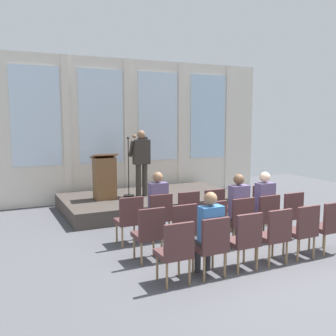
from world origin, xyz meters
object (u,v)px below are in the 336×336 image
object	(u,v)px
chair_r1_c2	(212,222)
chair_r1_c3	(239,219)
chair_r0_c5	(258,202)
chair_r1_c5	(289,212)
chair_r0_c4	(236,205)
chair_r1_c0	(149,231)
audience_r2_c1	(209,229)
chair_r2_c2	(245,238)
lectern	(105,177)
audience_r1_c3	(237,206)
chair_r2_c4	(303,228)
chair_r0_c1	(159,214)
audience_r1_c4	(263,203)
mic_stand	(129,183)
chair_r2_c3	(275,233)
chair_r0_c3	(212,208)
chair_r0_c2	(186,211)
chair_r2_c5	(328,224)
chair_r0_c0	(130,217)
chair_r2_c1	(212,243)
speaker	(141,158)
chair_r2_c0	(176,249)
chair_r1_c4	(265,215)
audience_r0_c1	(157,202)

from	to	relation	value
chair_r1_c2	chair_r1_c3	world-z (taller)	same
chair_r0_c5	chair_r1_c5	size ratio (longest dim) A/B	1.00
chair_r0_c4	chair_r1_c0	bearing A→B (deg)	-158.16
audience_r2_c1	chair_r2_c2	distance (m)	0.64
lectern	chair_r0_c4	distance (m)	3.39
audience_r1_c3	chair_r2_c4	xyz separation A→B (m)	(0.61, -1.05, -0.22)
chair_r0_c1	chair_r1_c2	world-z (taller)	same
chair_r2_c2	audience_r1_c4	bearing A→B (deg)	40.91
mic_stand	chair_r0_c5	xyz separation A→B (m)	(2.09, -2.66, -0.17)
chair_r2_c3	chair_r2_c4	xyz separation A→B (m)	(0.61, 0.00, 0.00)
chair_r0_c3	chair_r0_c1	bearing A→B (deg)	180.00
chair_r2_c2	chair_r1_c0	bearing A→B (deg)	141.29
chair_r0_c2	audience_r1_c4	size ratio (longest dim) A/B	0.68
mic_stand	chair_r0_c2	world-z (taller)	mic_stand
chair_r0_c2	chair_r1_c5	xyz separation A→B (m)	(1.82, -0.97, 0.00)
chair_r0_c3	chair_r2_c5	xyz separation A→B (m)	(1.21, -1.94, 0.00)
chair_r2_c2	chair_r0_c0	bearing A→B (deg)	121.96
chair_r0_c1	chair_r2_c1	world-z (taller)	same
chair_r0_c4	chair_r0_c1	bearing A→B (deg)	180.00
speaker	chair_r1_c5	distance (m)	4.02
chair_r2_c1	chair_r2_c4	world-z (taller)	same
chair_r1_c3	chair_r2_c0	bearing A→B (deg)	-151.88
chair_r0_c1	chair_r1_c5	bearing A→B (deg)	-21.84
chair_r1_c2	chair_r0_c1	bearing A→B (deg)	121.96
chair_r2_c1	chair_r2_c4	xyz separation A→B (m)	(1.82, 0.00, 0.00)
chair_r2_c3	chair_r2_c4	bearing A→B (deg)	0.00
chair_r0_c4	chair_r2_c3	xyz separation A→B (m)	(-0.61, -1.94, 0.00)
chair_r0_c2	chair_r1_c4	world-z (taller)	same
audience_r2_c1	chair_r2_c4	size ratio (longest dim) A/B	1.39
chair_r0_c5	chair_r2_c0	distance (m)	3.59
chair_r1_c0	chair_r2_c2	xyz separation A→B (m)	(1.21, -0.97, 0.00)
chair_r0_c2	chair_r2_c3	distance (m)	2.03
chair_r0_c1	chair_r2_c3	distance (m)	2.29
chair_r1_c3	chair_r2_c3	xyz separation A→B (m)	(0.00, -0.97, 0.00)
chair_r0_c2	chair_r1_c3	distance (m)	1.14
chair_r1_c4	chair_r2_c1	xyz separation A→B (m)	(-1.82, -0.97, 0.00)
lectern	chair_r2_c5	xyz separation A→B (m)	(2.75, -4.54, -0.38)
lectern	audience_r1_c4	world-z (taller)	lectern
chair_r0_c4	audience_r2_c1	xyz separation A→B (m)	(-1.82, -1.86, 0.19)
chair_r1_c4	chair_r1_c5	world-z (taller)	same
chair_r0_c0	chair_r2_c4	size ratio (longest dim) A/B	1.00
mic_stand	chair_r1_c5	bearing A→B (deg)	-60.02
chair_r0_c4	chair_r2_c2	bearing A→B (deg)	-121.96
mic_stand	chair_r1_c4	xyz separation A→B (m)	(1.49, -3.63, -0.17)
chair_r1_c4	chair_r2_c1	distance (m)	2.06
chair_r1_c2	chair_r1_c5	world-z (taller)	same
chair_r0_c4	chair_r1_c5	distance (m)	1.14
chair_r2_c4	audience_r0_c1	bearing A→B (deg)	131.95
chair_r0_c3	audience_r1_c3	size ratio (longest dim) A/B	0.69
chair_r1_c4	lectern	bearing A→B (deg)	121.02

